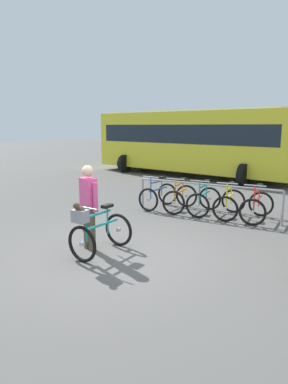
{
  "coord_description": "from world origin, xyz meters",
  "views": [
    {
      "loc": [
        3.52,
        -4.75,
        2.36
      ],
      "look_at": [
        -0.19,
        1.23,
        1.0
      ],
      "focal_mm": 32.02,
      "sensor_mm": 36.0,
      "label": 1
    }
  ],
  "objects_px": {
    "racked_bike_blue": "(158,195)",
    "racked_bike_orange": "(180,198)",
    "racked_bike_teal": "(204,201)",
    "featured_bicycle": "(97,230)",
    "person_with_featured_bike": "(89,203)",
    "bus_distant": "(192,139)",
    "racked_bike_yellow": "(229,203)",
    "racked_bike_red": "(257,206)"
  },
  "relations": [
    {
      "from": "racked_bike_orange",
      "to": "racked_bike_yellow",
      "type": "relative_size",
      "value": 1.01
    },
    {
      "from": "featured_bicycle",
      "to": "bus_distant",
      "type": "relative_size",
      "value": 0.12
    },
    {
      "from": "racked_bike_blue",
      "to": "racked_bike_orange",
      "type": "xyz_separation_m",
      "value": [
        0.7,
        0.03,
        0.0
      ]
    },
    {
      "from": "racked_bike_blue",
      "to": "racked_bike_yellow",
      "type": "distance_m",
      "value": 2.1
    },
    {
      "from": "racked_bike_red",
      "to": "racked_bike_yellow",
      "type": "bearing_deg",
      "value": -177.63
    },
    {
      "from": "racked_bike_teal",
      "to": "featured_bicycle",
      "type": "distance_m",
      "value": 3.96
    },
    {
      "from": "racked_bike_orange",
      "to": "racked_bike_red",
      "type": "bearing_deg",
      "value": 2.37
    },
    {
      "from": "racked_bike_orange",
      "to": "racked_bike_yellow",
      "type": "bearing_deg",
      "value": 2.37
    },
    {
      "from": "racked_bike_teal",
      "to": "racked_bike_red",
      "type": "distance_m",
      "value": 1.4
    },
    {
      "from": "racked_bike_teal",
      "to": "racked_bike_yellow",
      "type": "relative_size",
      "value": 0.98
    },
    {
      "from": "racked_bike_blue",
      "to": "bus_distant",
      "type": "bearing_deg",
      "value": 106.27
    },
    {
      "from": "racked_bike_yellow",
      "to": "bus_distant",
      "type": "height_order",
      "value": "bus_distant"
    },
    {
      "from": "racked_bike_red",
      "to": "featured_bicycle",
      "type": "distance_m",
      "value": 4.41
    },
    {
      "from": "racked_bike_orange",
      "to": "featured_bicycle",
      "type": "relative_size",
      "value": 0.95
    },
    {
      "from": "racked_bike_yellow",
      "to": "person_with_featured_bike",
      "type": "relative_size",
      "value": 0.7
    },
    {
      "from": "racked_bike_red",
      "to": "bus_distant",
      "type": "bearing_deg",
      "value": 125.8
    },
    {
      "from": "racked_bike_orange",
      "to": "featured_bicycle",
      "type": "xyz_separation_m",
      "value": [
        0.19,
        -3.89,
        0.12
      ]
    },
    {
      "from": "racked_bike_red",
      "to": "bus_distant",
      "type": "xyz_separation_m",
      "value": [
        -4.76,
        6.59,
        1.37
      ]
    },
    {
      "from": "racked_bike_yellow",
      "to": "bus_distant",
      "type": "xyz_separation_m",
      "value": [
        -4.06,
        6.62,
        1.37
      ]
    },
    {
      "from": "person_with_featured_bike",
      "to": "bus_distant",
      "type": "height_order",
      "value": "bus_distant"
    },
    {
      "from": "featured_bicycle",
      "to": "person_with_featured_bike",
      "type": "relative_size",
      "value": 0.74
    },
    {
      "from": "racked_bike_orange",
      "to": "person_with_featured_bike",
      "type": "bearing_deg",
      "value": -92.29
    },
    {
      "from": "racked_bike_blue",
      "to": "racked_bike_yellow",
      "type": "xyz_separation_m",
      "value": [
        2.1,
        0.09,
        0.0
      ]
    },
    {
      "from": "racked_bike_orange",
      "to": "racked_bike_yellow",
      "type": "height_order",
      "value": "same"
    },
    {
      "from": "person_with_featured_bike",
      "to": "bus_distant",
      "type": "bearing_deg",
      "value": 103.6
    },
    {
      "from": "racked_bike_teal",
      "to": "featured_bicycle",
      "type": "bearing_deg",
      "value": -97.36
    },
    {
      "from": "racked_bike_orange",
      "to": "bus_distant",
      "type": "height_order",
      "value": "bus_distant"
    },
    {
      "from": "racked_bike_blue",
      "to": "featured_bicycle",
      "type": "distance_m",
      "value": 3.97
    },
    {
      "from": "featured_bicycle",
      "to": "person_with_featured_bike",
      "type": "bearing_deg",
      "value": 150.61
    },
    {
      "from": "racked_bike_yellow",
      "to": "racked_bike_red",
      "type": "relative_size",
      "value": 1.01
    },
    {
      "from": "racked_bike_blue",
      "to": "racked_bike_orange",
      "type": "bearing_deg",
      "value": 2.37
    },
    {
      "from": "racked_bike_blue",
      "to": "bus_distant",
      "type": "distance_m",
      "value": 7.12
    },
    {
      "from": "featured_bicycle",
      "to": "racked_bike_yellow",
      "type": "bearing_deg",
      "value": 73.03
    },
    {
      "from": "racked_bike_teal",
      "to": "person_with_featured_bike",
      "type": "distance_m",
      "value": 3.86
    },
    {
      "from": "featured_bicycle",
      "to": "racked_bike_red",
      "type": "bearing_deg",
      "value": 64.42
    },
    {
      "from": "racked_bike_orange",
      "to": "person_with_featured_bike",
      "type": "distance_m",
      "value": 3.74
    },
    {
      "from": "racked_bike_blue",
      "to": "racked_bike_teal",
      "type": "relative_size",
      "value": 1.02
    },
    {
      "from": "racked_bike_teal",
      "to": "bus_distant",
      "type": "relative_size",
      "value": 0.11
    },
    {
      "from": "bus_distant",
      "to": "racked_bike_blue",
      "type": "bearing_deg",
      "value": -73.73
    },
    {
      "from": "racked_bike_red",
      "to": "bus_distant",
      "type": "height_order",
      "value": "bus_distant"
    },
    {
      "from": "featured_bicycle",
      "to": "racked_bike_teal",
      "type": "bearing_deg",
      "value": 82.64
    },
    {
      "from": "racked_bike_teal",
      "to": "racked_bike_yellow",
      "type": "height_order",
      "value": "same"
    }
  ]
}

